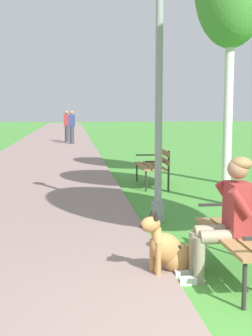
{
  "coord_description": "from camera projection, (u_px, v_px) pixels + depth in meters",
  "views": [
    {
      "loc": [
        -1.37,
        -3.1,
        1.72
      ],
      "look_at": [
        -0.63,
        3.22,
        0.9
      ],
      "focal_mm": 49.16,
      "sensor_mm": 36.0,
      "label": 1
    }
  ],
  "objects": [
    {
      "name": "paved_path",
      "position": [
        56.0,
        138.0,
        26.81
      ],
      "size": [
        3.86,
        60.0,
        0.04
      ],
      "primitive_type": "cube",
      "color": "gray",
      "rests_on": "ground"
    },
    {
      "name": "park_bench_near",
      "position": [
        248.0,
        230.0,
        4.61
      ],
      "size": [
        0.55,
        1.5,
        0.85
      ],
      "color": "olive",
      "rests_on": "ground"
    },
    {
      "name": "park_bench_mid",
      "position": [
        154.0,
        163.0,
        10.3
      ],
      "size": [
        0.55,
        1.5,
        0.85
      ],
      "color": "olive",
      "rests_on": "ground"
    },
    {
      "name": "person_seated_on_near_bench",
      "position": [
        228.0,
        213.0,
        4.6
      ],
      "size": [
        0.74,
        0.49,
        1.25
      ],
      "color": "gray",
      "rests_on": "ground"
    },
    {
      "name": "dog_shepherd",
      "position": [
        170.0,
        250.0,
        4.78
      ],
      "size": [
        0.8,
        0.43,
        0.71
      ],
      "color": "#B27F47",
      "rests_on": "ground"
    },
    {
      "name": "lamp_post_near",
      "position": [
        159.0,
        90.0,
        6.82
      ],
      "size": [
        0.24,
        0.24,
        3.86
      ],
      "color": "gray",
      "rests_on": "ground"
    },
    {
      "name": "pedestrian_distant",
      "position": [
        67.0,
        126.0,
        23.67
      ],
      "size": [
        0.32,
        0.22,
        1.65
      ],
      "color": "#383842",
      "rests_on": "ground"
    },
    {
      "name": "pedestrian_further_distant",
      "position": [
        72.0,
        127.0,
        22.39
      ],
      "size": [
        0.32,
        0.22,
        1.65
      ],
      "color": "#383842",
      "rests_on": "ground"
    }
  ]
}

